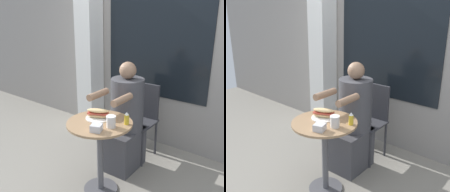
% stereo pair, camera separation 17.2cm
% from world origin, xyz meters
% --- Properties ---
extents(ground_plane, '(8.00, 8.00, 0.00)m').
position_xyz_m(ground_plane, '(0.00, 0.00, 0.00)').
color(ground_plane, gray).
extents(storefront_wall, '(8.00, 0.09, 2.80)m').
position_xyz_m(storefront_wall, '(-0.00, 1.25, 1.40)').
color(storefront_wall, gray).
rests_on(storefront_wall, ground_plane).
extents(lattice_pillar, '(0.28, 0.28, 2.40)m').
position_xyz_m(lattice_pillar, '(-1.05, 1.05, 1.20)').
color(lattice_pillar, silver).
rests_on(lattice_pillar, ground_plane).
extents(cafe_table, '(0.60, 0.60, 0.72)m').
position_xyz_m(cafe_table, '(0.00, 0.00, 0.52)').
color(cafe_table, '#997551').
rests_on(cafe_table, ground_plane).
extents(diner_chair, '(0.39, 0.39, 0.87)m').
position_xyz_m(diner_chair, '(-0.06, 0.84, 0.52)').
color(diner_chair, '#333338').
rests_on(diner_chair, ground_plane).
extents(seated_diner, '(0.37, 0.64, 1.19)m').
position_xyz_m(seated_diner, '(-0.06, 0.49, 0.51)').
color(seated_diner, '#424247').
rests_on(seated_diner, ground_plane).
extents(sandwich_on_plate, '(0.23, 0.23, 0.09)m').
position_xyz_m(sandwich_on_plate, '(-0.07, 0.06, 0.76)').
color(sandwich_on_plate, white).
rests_on(sandwich_on_plate, cafe_table).
extents(drink_cup, '(0.09, 0.09, 0.10)m').
position_xyz_m(drink_cup, '(0.15, -0.02, 0.78)').
color(drink_cup, silver).
rests_on(drink_cup, cafe_table).
extents(napkin_box, '(0.12, 0.12, 0.06)m').
position_xyz_m(napkin_box, '(0.10, -0.16, 0.75)').
color(napkin_box, silver).
rests_on(napkin_box, cafe_table).
extents(condiment_bottle, '(0.04, 0.04, 0.12)m').
position_xyz_m(condiment_bottle, '(0.22, 0.11, 0.78)').
color(condiment_bottle, gold).
rests_on(condiment_bottle, cafe_table).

